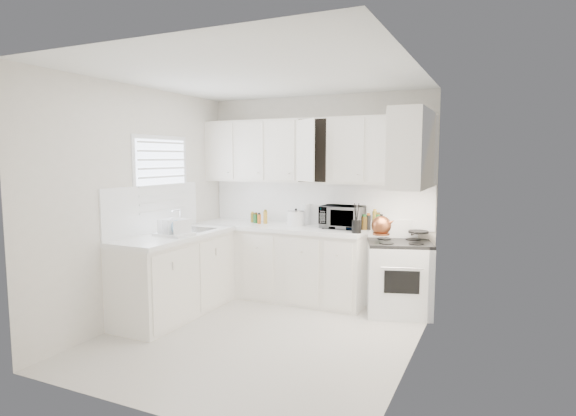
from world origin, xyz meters
The scene contains 34 objects.
floor centered at (0.00, 0.00, 0.00)m, with size 3.20×3.20×0.00m, color silver.
ceiling centered at (0.00, 0.00, 2.60)m, with size 3.20×3.20×0.00m, color white.
wall_back centered at (0.00, 1.60, 1.30)m, with size 3.00×3.00×0.00m, color white.
wall_front centered at (0.00, -1.60, 1.30)m, with size 3.00×3.00×0.00m, color white.
wall_left centered at (-1.50, 0.00, 1.30)m, with size 3.20×3.20×0.00m, color white.
wall_right centered at (1.50, 0.00, 1.30)m, with size 3.20×3.20×0.00m, color white.
window_blinds centered at (-1.48, 0.35, 1.55)m, with size 0.06×0.96×1.06m, color white, non-canonical shape.
lower_cabinets_back centered at (-0.39, 1.30, 0.45)m, with size 2.22×0.60×0.90m, color white, non-canonical shape.
lower_cabinets_left centered at (-1.20, 0.20, 0.45)m, with size 0.60×1.60×0.90m, color white, non-canonical shape.
countertop_back centered at (-0.39, 1.29, 0.93)m, with size 2.24×0.64×0.05m, color white.
countertop_left centered at (-1.19, 0.20, 0.93)m, with size 0.64×1.62×0.05m, color white.
backsplash_back centered at (0.00, 1.59, 1.23)m, with size 2.98×0.02×0.55m, color white.
backsplash_left centered at (-1.49, 0.20, 1.23)m, with size 0.02×1.60×0.55m, color white.
upper_cabinets_back centered at (0.00, 1.44, 1.50)m, with size 3.00×0.33×0.80m, color white, non-canonical shape.
upper_cabinets_right centered at (1.33, 0.82, 1.50)m, with size 0.33×0.90×0.80m, color white, non-canonical shape.
sink centered at (-1.19, 0.55, 1.07)m, with size 0.42×0.38×0.30m, color gray, non-canonical shape.
stove centered at (1.14, 1.30, 0.55)m, with size 0.71×0.58×1.09m, color white, non-canonical shape.
tea_kettle centered at (0.96, 1.14, 1.07)m, with size 0.28×0.23×0.25m, color brown, non-canonical shape.
frying_pan centered at (1.32, 1.46, 0.96)m, with size 0.23×0.40×0.04m, color black, non-canonical shape.
microwave centered at (0.41, 1.39, 1.12)m, with size 0.50×0.28×0.34m, color gray.
rice_cooker centered at (-0.19, 1.36, 1.06)m, with size 0.22×0.22×0.22m, color white, non-canonical shape.
paper_towel centered at (-0.11, 1.50, 1.08)m, with size 0.12×0.12×0.27m, color white.
utensil_crock centered at (0.68, 1.11, 1.13)m, with size 0.12×0.12×0.36m, color black, non-canonical shape.
dish_rack centered at (-1.12, 0.09, 1.06)m, with size 0.39×0.30×0.22m, color white, non-canonical shape.
spice_left_0 centered at (-0.85, 1.42, 1.02)m, with size 0.06×0.06×0.13m, color olive.
spice_left_1 centered at (-0.78, 1.33, 1.02)m, with size 0.06×0.06×0.13m, color #21642B.
spice_left_2 centered at (-0.70, 1.42, 1.02)m, with size 0.06×0.06×0.13m, color #C65D1A.
spice_left_3 centered at (-0.62, 1.33, 1.02)m, with size 0.06×0.06×0.13m, color gold.
sauce_right_0 centered at (0.58, 1.46, 1.05)m, with size 0.06×0.06×0.19m, color #C65D1A.
sauce_right_1 centered at (0.64, 1.40, 1.05)m, with size 0.06×0.06×0.19m, color gold.
sauce_right_2 centered at (0.69, 1.46, 1.05)m, with size 0.06×0.06×0.19m, color #553D18.
sauce_right_3 centered at (0.74, 1.40, 1.05)m, with size 0.06×0.06×0.19m, color black.
sauce_right_4 centered at (0.80, 1.46, 1.05)m, with size 0.06×0.06×0.19m, color olive.
sauce_right_5 centered at (0.85, 1.40, 1.05)m, with size 0.06×0.06×0.19m, color #21642B.
Camera 1 is at (2.20, -4.06, 1.82)m, focal length 29.18 mm.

